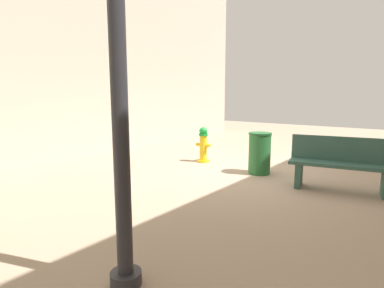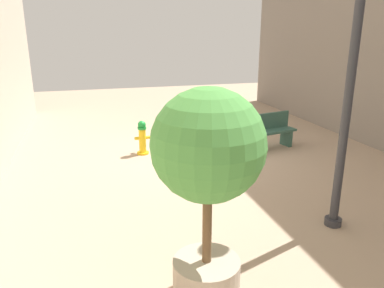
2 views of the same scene
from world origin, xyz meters
The scene contains 4 objects.
ground_plane centered at (0.00, 0.00, 0.00)m, with size 23.40×23.40×0.00m, color tan.
fire_hydrant centered at (1.48, -0.15, 0.45)m, with size 0.41×0.38×0.89m.
bench_near centered at (-1.84, 0.29, 0.50)m, with size 1.76×0.79×0.95m.
trash_bin centered at (-0.17, 0.07, 0.45)m, with size 0.49×0.49×0.89m.
Camera 1 is at (-3.04, 6.07, 1.67)m, focal length 28.76 mm.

